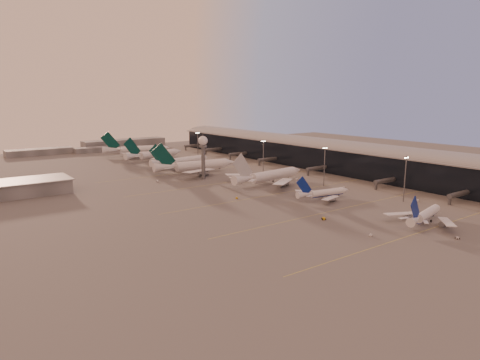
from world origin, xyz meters
TOP-DOWN VIEW (x-y plane):
  - ground at (0.00, 0.00)m, footprint 700.00×700.00m
  - taxiway_markings at (30.00, 56.00)m, footprint 180.00×185.25m
  - terminal at (107.88, 110.09)m, footprint 57.00×362.00m
  - radar_tower at (5.00, 120.00)m, footprint 6.40×6.40m
  - mast_a at (58.00, 0.00)m, footprint 3.60×0.56m
  - mast_b at (55.00, 55.00)m, footprint 3.60×0.56m
  - mast_c at (50.00, 110.00)m, footprint 3.60×0.56m
  - mast_d at (48.00, 200.00)m, footprint 3.60×0.56m
  - distant_horizon at (2.62, 325.14)m, footprint 165.00×37.50m
  - narrowbody_near at (31.12, -28.63)m, footprint 38.76×30.60m
  - narrowbody_mid at (27.85, 29.88)m, footprint 36.23×28.73m
  - widebody_white at (31.34, 80.49)m, footprint 63.76×50.79m
  - greentail_a at (12.52, 142.62)m, footprint 66.31×53.34m
  - greentail_b at (16.73, 174.61)m, footprint 56.08×45.05m
  - greentail_c at (15.79, 220.59)m, footprint 60.50×48.40m
  - greentail_d at (16.33, 261.16)m, footprint 64.58×51.63m
  - gsv_truck_a at (-4.14, -26.12)m, footprint 5.29×2.84m
  - gsv_tug_near at (20.69, -48.77)m, footprint 2.81×3.50m
  - gsv_catering_a at (64.74, -4.28)m, footprint 5.71×2.84m
  - gsv_tug_mid at (-2.35, 1.53)m, footprint 4.61×4.09m
  - gsv_truck_b at (59.98, 42.54)m, footprint 5.09×2.27m
  - gsv_truck_c at (-10.43, 58.81)m, footprint 5.26×3.37m
  - gsv_catering_b at (54.69, 79.25)m, footprint 5.75×3.10m
  - gsv_tug_far at (15.54, 91.18)m, footprint 3.45×3.54m
  - gsv_truck_d at (-25.96, 128.72)m, footprint 3.73×6.47m

SIDE VIEW (x-z plane):
  - ground at x=0.00m, z-range 0.00..0.00m
  - taxiway_markings at x=30.00m, z-range 0.00..0.02m
  - gsv_tug_near at x=20.69m, z-range 0.01..0.88m
  - gsv_tug_far at x=15.54m, z-range 0.01..0.90m
  - gsv_tug_mid at x=-2.35m, z-range 0.02..1.15m
  - gsv_truck_b at x=59.98m, z-range 0.02..2.01m
  - gsv_truck_c at x=-10.43m, z-range 0.02..2.02m
  - gsv_truck_a at x=-4.14m, z-range 0.02..2.05m
  - gsv_truck_d at x=-25.96m, z-range 0.02..2.49m
  - gsv_catering_b at x=54.69m, z-range 0.00..4.53m
  - gsv_catering_a at x=64.74m, z-range 0.00..4.62m
  - narrowbody_mid at x=27.85m, z-range -4.23..9.98m
  - narrowbody_near at x=31.12m, z-range -4.57..10.79m
  - greentail_b at x=16.73m, z-range -6.60..13.81m
  - distant_horizon at x=2.62m, z-range -0.61..8.39m
  - widebody_white at x=31.34m, z-range -7.34..15.14m
  - greentail_c at x=15.79m, z-range -7.18..15.02m
  - greentail_d at x=16.33m, z-range -7.68..16.06m
  - greentail_a at x=12.52m, z-range -7.79..16.30m
  - terminal at x=107.88m, z-range -1.00..22.04m
  - mast_a at x=58.00m, z-range 1.24..26.24m
  - mast_b at x=55.00m, z-range 1.24..26.24m
  - mast_c at x=50.00m, z-range 1.24..26.24m
  - mast_d at x=48.00m, z-range 1.24..26.24m
  - radar_tower at x=5.00m, z-range 5.40..36.50m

